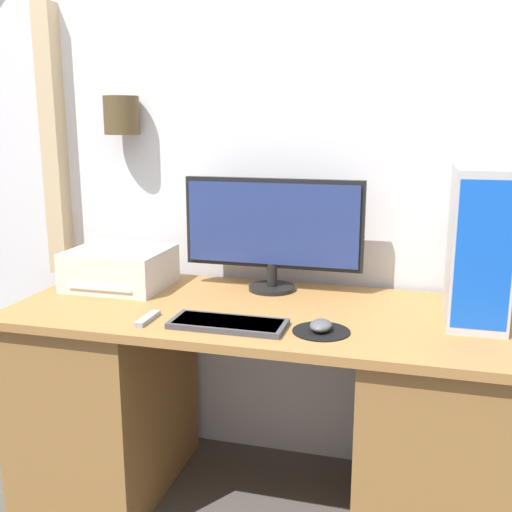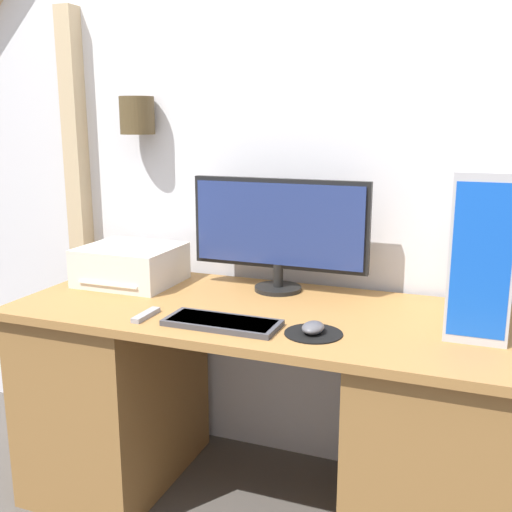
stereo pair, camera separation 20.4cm
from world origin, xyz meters
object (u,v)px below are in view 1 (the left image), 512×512
at_px(keyboard, 228,323).
at_px(printer, 120,268).
at_px(monitor, 273,228).
at_px(computer_tower, 479,245).
at_px(remote_control, 148,319).
at_px(mouse, 321,325).

height_order(keyboard, printer, printer).
distance_m(monitor, computer_tower, 0.74).
distance_m(monitor, keyboard, 0.51).
relative_size(monitor, remote_control, 4.93).
xyz_separation_m(monitor, keyboard, (-0.03, -0.45, -0.23)).
height_order(monitor, printer, monitor).
bearing_deg(printer, keyboard, -31.49).
relative_size(printer, remote_control, 2.64).
xyz_separation_m(monitor, printer, (-0.59, -0.11, -0.17)).
bearing_deg(computer_tower, printer, 177.51).
bearing_deg(computer_tower, remote_control, -163.70).
bearing_deg(keyboard, monitor, 85.58).
bearing_deg(printer, computer_tower, -2.49).
height_order(monitor, mouse, monitor).
xyz_separation_m(mouse, printer, (-0.84, 0.31, 0.05)).
distance_m(mouse, remote_control, 0.56).
distance_m(mouse, computer_tower, 0.57).
bearing_deg(computer_tower, monitor, 167.07).
bearing_deg(computer_tower, keyboard, -159.48).
xyz_separation_m(keyboard, printer, (-0.55, 0.34, 0.06)).
height_order(printer, remote_control, printer).
bearing_deg(keyboard, remote_control, -176.34).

